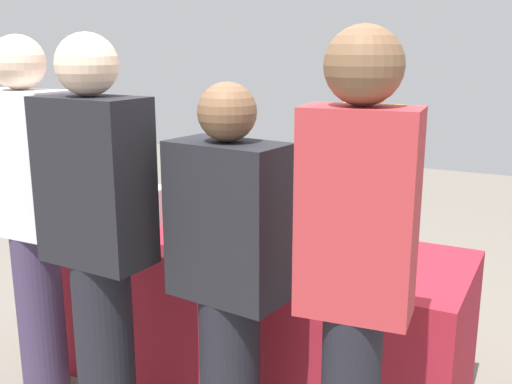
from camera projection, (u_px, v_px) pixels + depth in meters
name	position (u px, v px, depth m)	size (l,w,h in m)	color
ground_plane	(256.00, 383.00, 3.07)	(12.00, 12.00, 0.00)	slate
tasting_table	(256.00, 315.00, 2.98)	(1.99, 0.76, 0.75)	maroon
wine_bottle_0	(192.00, 207.00, 3.12)	(0.07, 0.07, 0.29)	black
wine_bottle_1	(271.00, 211.00, 3.03)	(0.08, 0.08, 0.30)	black
wine_bottle_2	(295.00, 212.00, 2.97)	(0.07, 0.07, 0.32)	black
wine_bottle_3	(321.00, 221.00, 2.80)	(0.07, 0.07, 0.34)	black
wine_bottle_4	(393.00, 228.00, 2.74)	(0.07, 0.07, 0.31)	black
wine_glass_0	(173.00, 222.00, 2.90)	(0.06, 0.06, 0.13)	silver
wine_glass_1	(200.00, 229.00, 2.77)	(0.07, 0.07, 0.14)	silver
wine_glass_2	(228.00, 231.00, 2.74)	(0.07, 0.07, 0.14)	silver
wine_glass_3	(254.00, 234.00, 2.69)	(0.07, 0.07, 0.14)	silver
wine_glass_4	(285.00, 239.00, 2.63)	(0.07, 0.07, 0.14)	silver
wine_glass_5	(364.00, 249.00, 2.48)	(0.07, 0.07, 0.14)	silver
ice_bucket	(141.00, 206.00, 3.16)	(0.23, 0.23, 0.20)	silver
server_pouring	(368.00, 197.00, 3.31)	(0.39, 0.25, 1.58)	black
guest_0	(32.00, 214.00, 2.68)	(0.39, 0.23, 1.72)	#3F3351
guest_1	(98.00, 242.00, 2.34)	(0.44, 0.26, 1.72)	black
guest_2	(229.00, 281.00, 2.22)	(0.45, 0.28, 1.56)	black
guest_3	(355.00, 279.00, 1.86)	(0.37, 0.23, 1.74)	black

